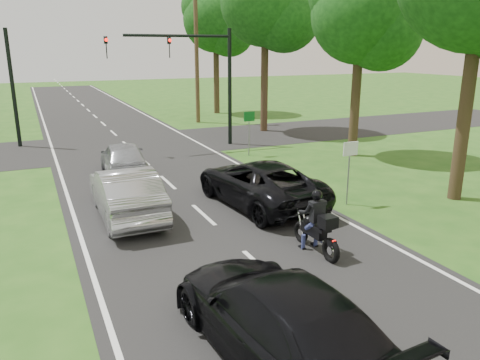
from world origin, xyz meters
name	(u,v)px	position (x,y,z in m)	size (l,w,h in m)	color
ground	(262,268)	(0.00, 0.00, 0.00)	(140.00, 140.00, 0.00)	#255116
road	(155,171)	(0.00, 10.00, 0.01)	(8.00, 100.00, 0.01)	black
cross_road	(127,145)	(0.00, 16.00, 0.01)	(60.00, 7.00, 0.01)	black
motorcycle_rider	(317,228)	(1.66, 0.20, 0.66)	(0.55, 1.93, 1.67)	black
dark_suv	(259,182)	(2.06, 4.25, 0.75)	(2.44, 5.30, 1.47)	black
silver_sedan	(126,192)	(-2.19, 4.84, 0.78)	(1.63, 4.67, 1.54)	#ACADB1
silver_suv	(124,158)	(-1.32, 9.75, 0.72)	(1.68, 4.16, 1.42)	#A4A7AC
dark_car_behind	(278,317)	(-1.26, -3.06, 0.75)	(2.07, 5.10, 1.48)	black
traffic_signal	(196,66)	(3.34, 14.00, 4.14)	(6.38, 0.44, 6.00)	black
signal_pole_far	(13,89)	(-5.20, 18.00, 3.00)	(0.20, 0.20, 6.00)	black
utility_pole_far	(196,47)	(6.20, 22.00, 5.08)	(1.60, 0.28, 10.00)	brown
sign_white	(350,158)	(4.70, 2.98, 1.60)	(0.55, 0.07, 2.12)	slate
sign_green	(249,123)	(4.90, 10.98, 1.60)	(0.55, 0.07, 2.12)	slate
tree_row_c	(368,20)	(9.75, 8.80, 6.23)	(4.80, 4.65, 8.76)	#332316
tree_row_d	(272,5)	(9.10, 16.76, 7.43)	(5.76, 5.58, 10.45)	#332316
tree_row_e	(220,23)	(9.48, 25.78, 6.83)	(5.28, 5.12, 9.61)	#332316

